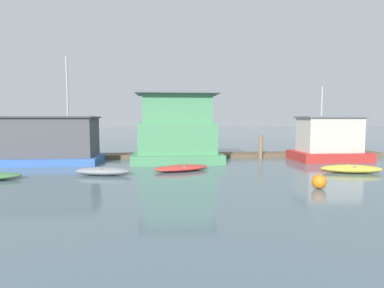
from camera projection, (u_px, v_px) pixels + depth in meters
ground_plane at (191, 161)px, 22.78m from camera, size 200.00×200.00×0.00m
dock_walkway at (188, 155)px, 25.35m from camera, size 33.80×1.99×0.30m
houseboat_blue at (52, 141)px, 21.60m from camera, size 6.80×3.70×7.64m
houseboat_green at (177, 132)px, 22.22m from camera, size 6.58×3.98×5.12m
houseboat_red at (329, 140)px, 23.37m from camera, size 5.39×3.59×5.70m
dinghy_grey at (103, 171)px, 17.07m from camera, size 3.30×1.53×0.47m
dinghy_red at (181, 168)px, 18.52m from camera, size 3.75×2.35×0.36m
dinghy_yellow at (351, 169)px, 17.89m from camera, size 3.68×1.95×0.47m
mooring_post_far_left at (261, 147)px, 24.56m from camera, size 0.32×0.32×1.91m
mooring_post_far_right at (331, 150)px, 25.13m from camera, size 0.26×0.26×1.26m
buoy_orange at (319, 181)px, 13.78m from camera, size 0.66×0.66×0.66m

